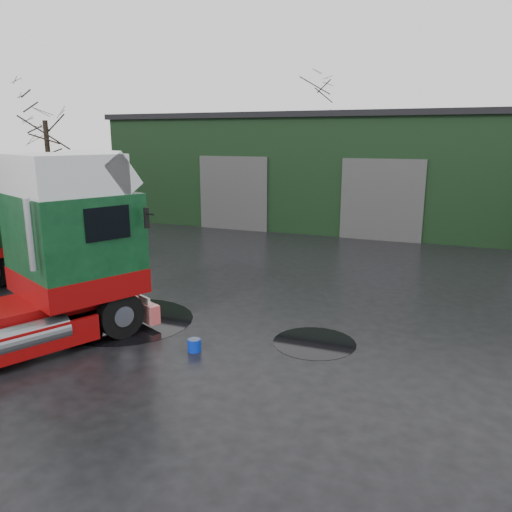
{
  "coord_description": "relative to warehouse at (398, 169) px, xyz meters",
  "views": [
    {
      "loc": [
        5.46,
        -10.98,
        5.05
      ],
      "look_at": [
        0.22,
        1.93,
        1.7
      ],
      "focal_mm": 35.0,
      "sensor_mm": 36.0,
      "label": 1
    }
  ],
  "objects": [
    {
      "name": "warehouse",
      "position": [
        0.0,
        0.0,
        0.0
      ],
      "size": [
        32.4,
        12.4,
        6.3
      ],
      "color": "black",
      "rests_on": "ground"
    },
    {
      "name": "tree_left",
      "position": [
        -19.0,
        -8.0,
        1.09
      ],
      "size": [
        4.4,
        4.4,
        8.5
      ],
      "primitive_type": null,
      "color": "black",
      "rests_on": "ground"
    },
    {
      "name": "ground",
      "position": [
        -2.0,
        -20.0,
        -3.16
      ],
      "size": [
        100.0,
        100.0,
        0.0
      ],
      "primitive_type": "plane",
      "color": "black"
    },
    {
      "name": "puddle_4",
      "position": [
        -5.44,
        -21.71,
        -3.15
      ],
      "size": [
        1.39,
        1.39,
        0.01
      ],
      "primitive_type": "cylinder",
      "color": "black",
      "rests_on": "ground"
    },
    {
      "name": "puddle_0",
      "position": [
        -4.91,
        -20.07,
        -3.15
      ],
      "size": [
        3.73,
        3.73,
        0.01
      ],
      "primitive_type": "cylinder",
      "color": "black",
      "rests_on": "ground"
    },
    {
      "name": "puddle_2",
      "position": [
        -7.08,
        -19.77,
        -3.15
      ],
      "size": [
        4.13,
        4.13,
        0.01
      ],
      "primitive_type": "cylinder",
      "color": "black",
      "rests_on": "ground"
    },
    {
      "name": "puddle_1",
      "position": [
        0.44,
        -19.62,
        -3.15
      ],
      "size": [
        2.09,
        2.09,
        0.01
      ],
      "primitive_type": "cylinder",
      "color": "black",
      "rests_on": "ground"
    },
    {
      "name": "tree_back_a",
      "position": [
        -8.0,
        10.0,
        1.59
      ],
      "size": [
        4.4,
        4.4,
        9.5
      ],
      "primitive_type": null,
      "color": "black",
      "rests_on": "ground"
    },
    {
      "name": "wash_bucket",
      "position": [
        -2.12,
        -21.19,
        -3.01
      ],
      "size": [
        0.32,
        0.32,
        0.3
      ],
      "primitive_type": "cylinder",
      "rotation": [
        0.0,
        0.0,
        -0.01
      ],
      "color": "#082ABE",
      "rests_on": "ground"
    }
  ]
}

